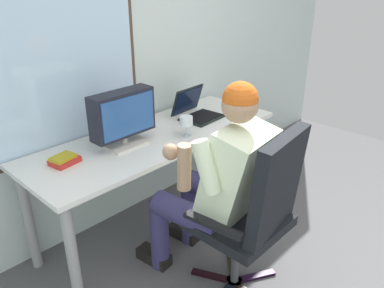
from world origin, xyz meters
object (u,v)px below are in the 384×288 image
object	(u,v)px
book_stack	(64,160)
laptop	(195,109)
office_chair	(256,208)
crt_monitor	(123,115)
desk	(158,148)
wine_glass	(186,122)
person_seated	(216,181)

from	to	relation	value
book_stack	laptop	bearing A→B (deg)	-0.72
office_chair	crt_monitor	size ratio (longest dim) A/B	2.45
laptop	office_chair	bearing A→B (deg)	-119.01
laptop	book_stack	xyz separation A→B (m)	(-1.11, 0.01, -0.03)
desk	book_stack	bearing A→B (deg)	174.31
desk	wine_glass	size ratio (longest dim) A/B	13.27
crt_monitor	laptop	size ratio (longest dim) A/B	1.33
desk	person_seated	world-z (taller)	person_seated
desk	wine_glass	xyz separation A→B (m)	(0.12, -0.16, 0.20)
desk	laptop	bearing A→B (deg)	6.84
wine_glass	book_stack	distance (m)	0.82
crt_monitor	wine_glass	xyz separation A→B (m)	(0.38, -0.19, -0.10)
office_chair	person_seated	distance (m)	0.28
person_seated	book_stack	distance (m)	0.90
office_chair	book_stack	world-z (taller)	office_chair
desk	laptop	world-z (taller)	laptop
crt_monitor	book_stack	distance (m)	0.45
book_stack	crt_monitor	bearing A→B (deg)	-6.02
desk	laptop	size ratio (longest dim) A/B	5.76
book_stack	desk	bearing A→B (deg)	-5.69
desk	person_seated	distance (m)	0.64
office_chair	laptop	xyz separation A→B (m)	(0.53, 0.95, 0.21)
desk	book_stack	distance (m)	0.69
office_chair	book_stack	size ratio (longest dim) A/B	6.16
person_seated	crt_monitor	size ratio (longest dim) A/B	2.97
office_chair	book_stack	distance (m)	1.14
wine_glass	book_stack	size ratio (longest dim) A/B	0.82
desk	crt_monitor	world-z (taller)	crt_monitor
office_chair	wine_glass	xyz separation A→B (m)	(0.20, 0.73, 0.25)
crt_monitor	book_stack	xyz separation A→B (m)	(-0.41, 0.04, -0.18)
laptop	wine_glass	world-z (taller)	laptop
wine_glass	crt_monitor	bearing A→B (deg)	153.81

